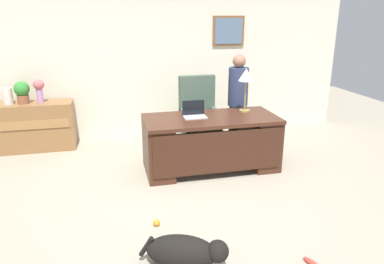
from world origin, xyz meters
TOP-DOWN VIEW (x-y plane):
  - ground_plane at (0.00, 0.00)m, footprint 12.00×12.00m
  - back_wall at (0.01, 2.60)m, footprint 7.00×0.16m
  - desk at (0.46, 0.77)m, footprint 1.89×0.87m
  - credenza at (-2.27, 2.25)m, footprint 1.50×0.50m
  - armchair at (0.51, 1.67)m, footprint 0.60×0.59m
  - person_standing at (1.11, 1.48)m, footprint 0.32×0.32m
  - dog_lying at (-0.37, -1.26)m, footprint 0.78×0.52m
  - laptop at (0.23, 0.87)m, footprint 0.32×0.22m
  - desk_lamp at (1.04, 0.99)m, footprint 0.22×0.22m
  - vase_with_flowers at (-2.01, 2.25)m, footprint 0.17×0.17m
  - vase_empty at (-2.49, 2.25)m, footprint 0.15×0.15m
  - potted_plant at (-2.27, 2.25)m, footprint 0.24×0.24m
  - dog_toy_ball at (-0.53, -0.54)m, footprint 0.07×0.07m
  - dog_toy_bone at (0.75, -1.51)m, footprint 0.11×0.20m

SIDE VIEW (x-z plane):
  - ground_plane at x=0.00m, z-range 0.00..0.00m
  - dog_toy_bone at x=0.75m, z-range 0.00..0.05m
  - dog_toy_ball at x=-0.53m, z-range 0.00..0.07m
  - dog_lying at x=-0.37m, z-range 0.00..0.30m
  - credenza at x=-2.27m, z-range 0.00..0.79m
  - desk at x=0.46m, z-range 0.04..0.82m
  - armchair at x=0.51m, z-range -0.08..1.13m
  - person_standing at x=1.11m, z-range 0.02..1.59m
  - laptop at x=0.23m, z-range 0.73..0.95m
  - vase_empty at x=-2.49m, z-range 0.79..1.06m
  - potted_plant at x=-2.27m, z-range 0.81..1.17m
  - vase_with_flowers at x=-2.01m, z-range 0.84..1.22m
  - desk_lamp at x=1.04m, z-range 0.97..1.61m
  - back_wall at x=0.01m, z-range 0.00..2.70m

